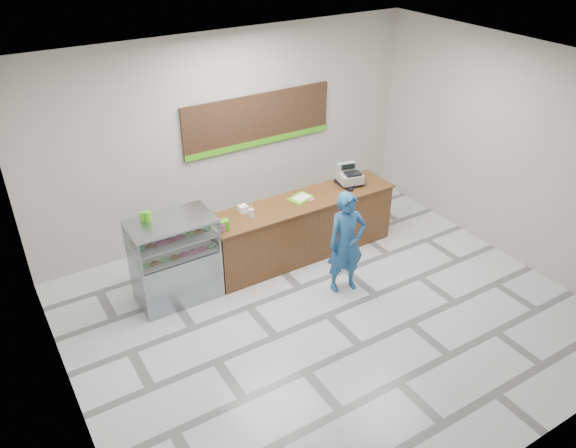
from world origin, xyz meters
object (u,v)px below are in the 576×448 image
sales_counter (302,228)px  display_case (175,259)px  cash_register (349,177)px  customer (346,243)px  serving_tray (301,198)px

sales_counter → display_case: 2.23m
display_case → cash_register: (3.22, 0.09, 0.49)m
display_case → customer: bearing=-26.5°
sales_counter → cash_register: size_ratio=6.97×
sales_counter → display_case: (-2.22, -0.00, 0.16)m
sales_counter → serving_tray: bearing=85.4°
cash_register → display_case: bearing=-164.9°
sales_counter → customer: bearing=-87.8°
display_case → serving_tray: bearing=1.7°
serving_tray → customer: 1.22m
display_case → cash_register: 3.25m
display_case → customer: size_ratio=0.82×
serving_tray → customer: size_ratio=0.28×
display_case → cash_register: size_ratio=2.84×
customer → sales_counter: bearing=103.4°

